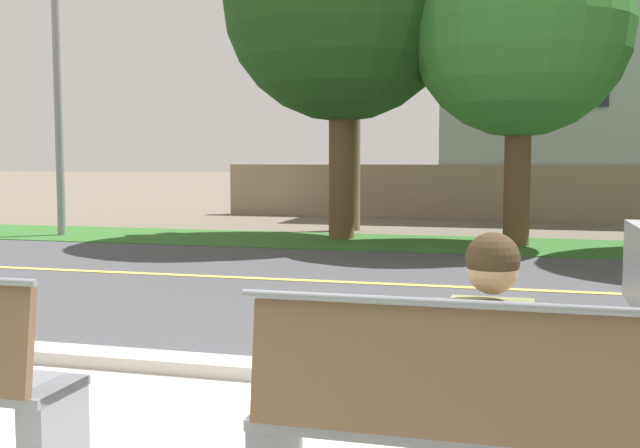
# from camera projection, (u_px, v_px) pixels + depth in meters

# --- Properties ---
(ground_plane) EXTENTS (140.00, 140.00, 0.00)m
(ground_plane) POSITION_uv_depth(u_px,v_px,m) (401.00, 268.00, 10.73)
(ground_plane) COLOR #665B4C
(curb_edge) EXTENTS (44.00, 0.30, 0.11)m
(curb_edge) POSITION_uv_depth(u_px,v_px,m) (280.00, 372.00, 5.29)
(curb_edge) COLOR #ADA89E
(curb_edge) RESTS_ON ground_plane
(street_asphalt) EXTENTS (52.00, 8.00, 0.01)m
(street_asphalt) POSITION_uv_depth(u_px,v_px,m) (383.00, 284.00, 9.29)
(street_asphalt) COLOR #424247
(street_asphalt) RESTS_ON ground_plane
(road_centre_line) EXTENTS (48.00, 0.14, 0.01)m
(road_centre_line) POSITION_uv_depth(u_px,v_px,m) (383.00, 284.00, 9.29)
(road_centre_line) COLOR #E0CC4C
(road_centre_line) RESTS_ON ground_plane
(far_verge_grass) EXTENTS (48.00, 2.80, 0.02)m
(far_verge_grass) POSITION_uv_depth(u_px,v_px,m) (427.00, 244.00, 13.71)
(far_verge_grass) COLOR #2D6026
(far_verge_grass) RESTS_ON ground_plane
(bench_right) EXTENTS (2.08, 0.48, 1.01)m
(bench_right) POSITION_uv_depth(u_px,v_px,m) (497.00, 427.00, 3.05)
(bench_right) COLOR slate
(bench_right) RESTS_ON ground_plane
(seated_person_olive) EXTENTS (0.52, 0.68, 1.25)m
(seated_person_olive) POSITION_uv_depth(u_px,v_px,m) (491.00, 364.00, 3.20)
(seated_person_olive) COLOR #47382D
(seated_person_olive) RESTS_ON ground_plane
(streetlamp) EXTENTS (0.24, 2.10, 6.66)m
(streetlamp) POSITION_uv_depth(u_px,v_px,m) (63.00, 45.00, 15.07)
(streetlamp) COLOR gray
(streetlamp) RESTS_ON ground_plane
(shade_tree_left) EXTENTS (3.84, 3.84, 6.34)m
(shade_tree_left) POSITION_uv_depth(u_px,v_px,m) (528.00, 10.00, 12.98)
(shade_tree_left) COLOR brown
(shade_tree_left) RESTS_ON ground_plane
(garden_wall) EXTENTS (13.00, 0.36, 1.40)m
(garden_wall) POSITION_uv_depth(u_px,v_px,m) (468.00, 192.00, 19.43)
(garden_wall) COLOR gray
(garden_wall) RESTS_ON ground_plane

